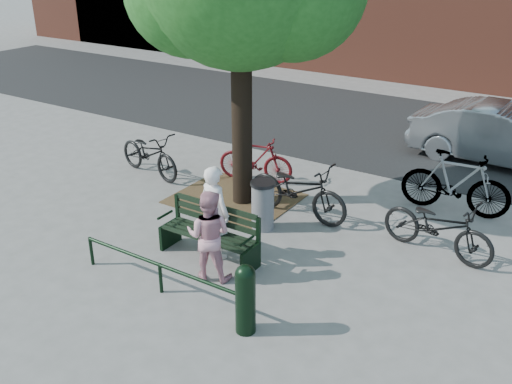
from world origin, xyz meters
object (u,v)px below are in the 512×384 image
Objects in this scene: parked_car at (503,136)px; park_bench at (211,231)px; person_left at (215,212)px; litter_bin at (263,205)px; person_right at (209,235)px; bicycle_c at (298,190)px; bollard at (245,297)px.

park_bench is at bearing 158.16° from parked_car.
person_left reaches higher than litter_bin.
park_bench is at bearing -74.81° from person_right.
bicycle_c is at bearing 77.54° from park_bench.
parked_car reaches higher than park_bench.
parked_car is at bearing 66.41° from park_bench.
parked_car is at bearing 63.17° from litter_bin.
person_left is 7.81m from parked_car.
parked_car is (1.56, 8.59, 0.14)m from bollard.
person_left is 2.13m from bollard.
person_left is (0.04, 0.07, 0.33)m from park_bench.
park_bench is 2.10m from bollard.
person_right is at bearing -55.48° from park_bench.
park_bench is 1.17× the size of person_right.
park_bench is 0.41× the size of parked_car.
parked_car is (2.69, 5.11, 0.14)m from bicycle_c.
person_left reaches higher than parked_car.
park_bench is 7.89m from parked_car.
person_right is (0.32, -0.60, -0.07)m from person_left.
bollard is 8.73m from parked_car.
park_bench is 0.82× the size of bicycle_c.
person_left reaches higher than bollard.
bicycle_c is at bearing -90.62° from person_left.
bicycle_c reaches higher than litter_bin.
person_right is 2.65m from bicycle_c.
litter_bin is at bearing -103.68° from person_right.
litter_bin is (-1.42, 2.70, -0.09)m from bollard.
parked_car is (2.79, 7.75, -0.05)m from person_right.
person_right is at bearing -84.36° from litter_bin.
parked_car reaches higher than bicycle_c.
person_left is at bearing 137.41° from bollard.
person_right is at bearing 145.94° from bollard.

